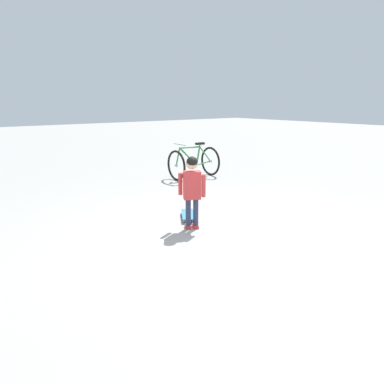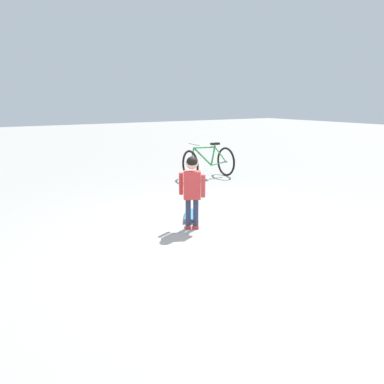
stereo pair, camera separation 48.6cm
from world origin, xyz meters
name	(u,v)px [view 1 (the left image)]	position (x,y,z in m)	size (l,w,h in m)	color
ground_plane	(221,240)	(0.00, 0.00, 0.00)	(50.00, 50.00, 0.00)	gray
child_person	(192,185)	(-0.59, -0.03, 0.66)	(0.35, 0.28, 1.06)	#2D3351
skateboard	(188,215)	(-0.99, 0.20, 0.06)	(0.57, 0.46, 0.07)	teal
bicycle_near	(194,162)	(-3.32, 2.14, 0.38)	(0.73, 1.08, 0.85)	black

